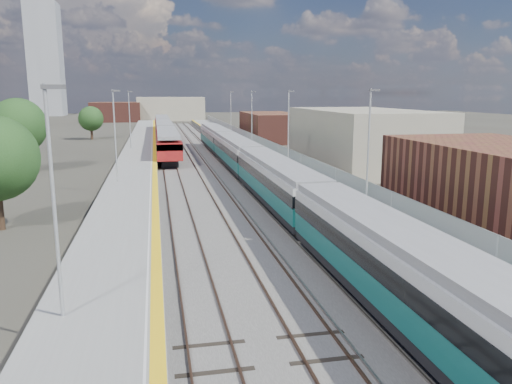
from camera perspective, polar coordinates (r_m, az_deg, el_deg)
name	(u,v)px	position (r m, az deg, el deg)	size (l,w,h in m)	color
ground	(216,164)	(59.28, -4.55, 3.22)	(320.00, 320.00, 0.00)	#47443A
ballast_bed	(196,161)	(61.52, -6.91, 3.50)	(10.50, 155.00, 0.06)	#565451
tracks	(199,159)	(63.22, -6.50, 3.79)	(8.96, 160.00, 0.17)	#4C3323
platform_right	(256,156)	(62.48, -0.01, 4.17)	(4.70, 155.00, 8.52)	slate
platform_left	(139,159)	(61.30, -13.28, 3.71)	(4.30, 155.00, 8.52)	slate
buildings	(112,84)	(147.33, -16.10, 11.78)	(72.00, 185.50, 40.00)	brown
green_train	(253,163)	(44.73, -0.37, 3.31)	(2.66, 74.05, 2.92)	black
red_train	(164,132)	(82.58, -10.43, 6.80)	(2.81, 57.08, 3.55)	black
tree_b	(18,126)	(57.65, -25.53, 6.83)	(5.73, 5.73, 7.76)	#382619
tree_c	(91,119)	(94.85, -18.35, 7.96)	(4.38, 4.38, 5.93)	#382619
tree_d	(370,125)	(76.87, 12.88, 7.46)	(4.14, 4.14, 5.62)	#382619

